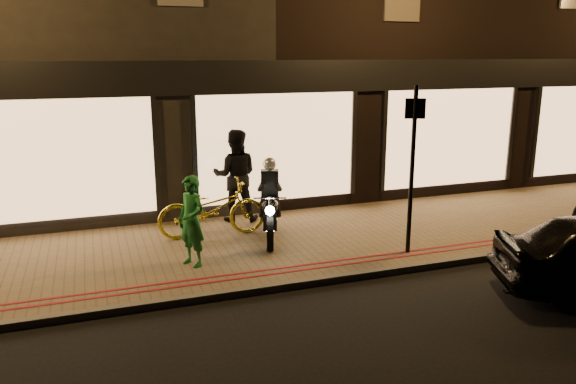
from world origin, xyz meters
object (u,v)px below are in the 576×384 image
object	(u,v)px
motorcycle	(270,208)
sign_post	(412,161)
bicycle_gold	(212,209)
person_green	(192,221)

from	to	relation	value
motorcycle	sign_post	xyz separation A→B (m)	(2.13, -1.58, 1.06)
sign_post	bicycle_gold	bearing A→B (deg)	146.35
sign_post	person_green	xyz separation A→B (m)	(-3.80, 0.67, -0.90)
bicycle_gold	person_green	world-z (taller)	person_green
motorcycle	person_green	world-z (taller)	motorcycle
motorcycle	person_green	distance (m)	1.92
bicycle_gold	person_green	xyz separation A→B (m)	(-0.64, -1.43, 0.22)
motorcycle	person_green	bearing A→B (deg)	-133.68
bicycle_gold	person_green	bearing A→B (deg)	158.15
motorcycle	bicycle_gold	size ratio (longest dim) A/B	0.89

